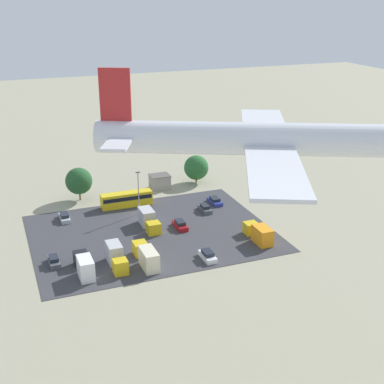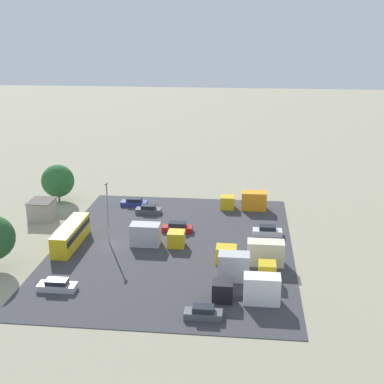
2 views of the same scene
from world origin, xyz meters
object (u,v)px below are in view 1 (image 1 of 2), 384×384
(shed_building, at_px, (160,182))
(parked_truck_3, at_px, (84,265))
(bus, at_px, (126,199))
(parked_car_0, at_px, (65,217))
(airplane, at_px, (279,139))
(parked_truck_1, at_px, (149,220))
(parked_car_2, at_px, (180,225))
(parked_car_1, at_px, (54,261))
(parked_car_4, at_px, (208,256))
(parked_truck_0, at_px, (116,257))
(parked_truck_2, at_px, (146,256))
(parked_truck_4, at_px, (259,233))
(parked_car_5, at_px, (205,208))
(parked_car_3, at_px, (215,201))

(shed_building, relative_size, parked_truck_3, 0.59)
(bus, height_order, parked_car_0, bus)
(airplane, bearing_deg, parked_truck_1, -154.43)
(parked_car_2, xyz_separation_m, airplane, (5.32, 44.97, 29.33))
(bus, xyz_separation_m, parked_car_1, (18.54, 21.41, -1.07))
(shed_building, height_order, parked_car_2, shed_building)
(parked_car_4, distance_m, parked_truck_0, 15.97)
(parked_truck_2, bearing_deg, parked_car_2, 48.78)
(parked_car_4, bearing_deg, parked_car_2, -90.17)
(parked_car_2, xyz_separation_m, parked_truck_0, (15.58, 10.64, 0.99))
(parked_car_4, xyz_separation_m, parked_truck_0, (15.54, -3.56, 0.98))
(parked_truck_0, relative_size, parked_truck_4, 0.91)
(parked_car_2, xyz_separation_m, parked_car_5, (-7.89, -6.13, -0.03))
(parked_car_1, xyz_separation_m, parked_truck_4, (-37.43, 4.45, 0.84))
(parked_car_1, relative_size, parked_truck_2, 0.47)
(parked_car_0, distance_m, parked_truck_2, 26.46)
(parked_car_5, bearing_deg, parked_truck_4, -76.66)
(parked_car_1, xyz_separation_m, airplane, (-20.20, 38.60, 29.35))
(parked_truck_0, bearing_deg, shed_building, -119.10)
(parked_car_4, bearing_deg, parked_car_1, -17.10)
(shed_building, xyz_separation_m, parked_car_0, (24.28, 11.21, -0.98))
(parked_car_4, relative_size, parked_truck_4, 0.56)
(parked_car_1, bearing_deg, parked_truck_2, -21.04)
(bus, xyz_separation_m, airplane, (-1.66, 60.01, 28.29))
(parked_car_2, xyz_separation_m, parked_truck_4, (-11.91, 10.82, 0.82))
(parked_truck_1, bearing_deg, parked_car_1, 24.63)
(parked_truck_2, xyz_separation_m, airplane, (-5.28, 32.86, 28.43))
(parked_car_0, bearing_deg, parked_truck_3, 89.23)
(parked_car_4, bearing_deg, parked_car_3, -116.30)
(parked_truck_2, bearing_deg, parked_truck_4, 3.27)
(shed_building, xyz_separation_m, parked_truck_3, (24.60, 35.09, -0.01))
(bus, distance_m, parked_truck_4, 32.03)
(parked_car_0, bearing_deg, parked_car_4, 128.22)
(parked_truck_4, bearing_deg, parked_car_5, 103.34)
(parked_car_1, relative_size, parked_truck_3, 0.54)
(shed_building, relative_size, parked_truck_1, 0.59)
(parked_truck_2, bearing_deg, bus, 82.41)
(parked_car_1, relative_size, parked_truck_4, 0.54)
(parked_car_4, height_order, parked_truck_0, parked_truck_0)
(parked_car_0, height_order, parked_car_3, parked_car_0)
(parked_car_3, distance_m, parked_truck_1, 18.64)
(parked_car_1, distance_m, parked_truck_3, 6.87)
(parked_car_3, distance_m, airplane, 64.12)
(parked_car_3, xyz_separation_m, parked_truck_4, (-0.27, 20.26, 0.88))
(parked_car_0, xyz_separation_m, parked_truck_4, (-32.79, 23.08, 0.87))
(parked_car_4, height_order, parked_car_5, parked_car_4)
(bus, bearing_deg, parked_car_1, -40.89)
(bus, relative_size, parked_car_3, 2.36)
(shed_building, relative_size, parked_truck_2, 0.51)
(parked_car_1, distance_m, parked_truck_0, 10.87)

